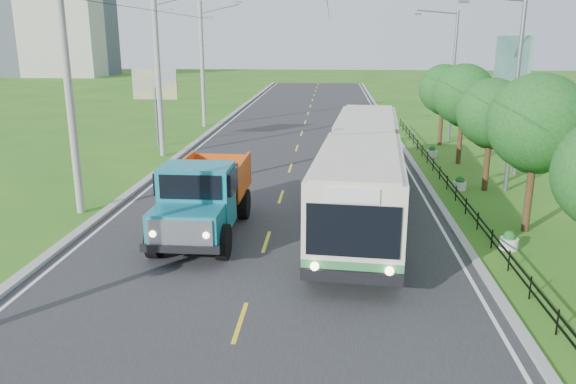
# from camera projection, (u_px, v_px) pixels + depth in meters

# --- Properties ---
(ground) EXTENTS (240.00, 240.00, 0.00)m
(ground) POSITION_uv_depth(u_px,v_px,m) (240.00, 323.00, 14.66)
(ground) COLOR #276918
(ground) RESTS_ON ground
(road) EXTENTS (14.00, 120.00, 0.02)m
(road) POSITION_uv_depth(u_px,v_px,m) (293.00, 161.00, 33.88)
(road) COLOR #28282B
(road) RESTS_ON ground
(curb_left) EXTENTS (0.40, 120.00, 0.15)m
(curb_left) POSITION_uv_depth(u_px,v_px,m) (176.00, 158.00, 34.40)
(curb_left) COLOR #9E9E99
(curb_left) RESTS_ON ground
(curb_right) EXTENTS (0.30, 120.00, 0.10)m
(curb_right) POSITION_uv_depth(u_px,v_px,m) (413.00, 162.00, 33.34)
(curb_right) COLOR #9E9E99
(curb_right) RESTS_ON ground
(edge_line_left) EXTENTS (0.12, 120.00, 0.00)m
(edge_line_left) POSITION_uv_depth(u_px,v_px,m) (185.00, 159.00, 34.37)
(edge_line_left) COLOR silver
(edge_line_left) RESTS_ON road
(edge_line_right) EXTENTS (0.12, 120.00, 0.00)m
(edge_line_right) POSITION_uv_depth(u_px,v_px,m) (404.00, 162.00, 33.39)
(edge_line_right) COLOR silver
(edge_line_right) RESTS_ON road
(centre_dash) EXTENTS (0.12, 2.20, 0.00)m
(centre_dash) POSITION_uv_depth(u_px,v_px,m) (240.00, 322.00, 14.66)
(centre_dash) COLOR yellow
(centre_dash) RESTS_ON road
(railing_right) EXTENTS (0.04, 40.00, 0.60)m
(railing_right) POSITION_uv_depth(u_px,v_px,m) (447.00, 183.00, 27.44)
(railing_right) COLOR black
(railing_right) RESTS_ON ground
(pole_near) EXTENTS (3.51, 0.32, 10.00)m
(pole_near) POSITION_uv_depth(u_px,v_px,m) (70.00, 92.00, 22.57)
(pole_near) COLOR gray
(pole_near) RESTS_ON ground
(pole_mid) EXTENTS (3.51, 0.32, 10.00)m
(pole_mid) POSITION_uv_depth(u_px,v_px,m) (159.00, 73.00, 34.10)
(pole_mid) COLOR gray
(pole_mid) RESTS_ON ground
(pole_far) EXTENTS (3.51, 0.32, 10.00)m
(pole_far) POSITION_uv_depth(u_px,v_px,m) (203.00, 64.00, 45.64)
(pole_far) COLOR gray
(pole_far) RESTS_ON ground
(tree_third) EXTENTS (3.60, 3.62, 6.00)m
(tree_third) POSITION_uv_depth(u_px,v_px,m) (537.00, 128.00, 20.70)
(tree_third) COLOR #382314
(tree_third) RESTS_ON ground
(tree_fourth) EXTENTS (3.24, 3.31, 5.40)m
(tree_fourth) POSITION_uv_depth(u_px,v_px,m) (492.00, 116.00, 26.57)
(tree_fourth) COLOR #382314
(tree_fourth) RESTS_ON ground
(tree_fifth) EXTENTS (3.48, 3.52, 5.80)m
(tree_fifth) POSITION_uv_depth(u_px,v_px,m) (464.00, 98.00, 32.26)
(tree_fifth) COLOR #382314
(tree_fifth) RESTS_ON ground
(tree_back) EXTENTS (3.30, 3.36, 5.50)m
(tree_back) POSITION_uv_depth(u_px,v_px,m) (444.00, 92.00, 38.08)
(tree_back) COLOR #382314
(tree_back) RESTS_ON ground
(streetlight_mid) EXTENTS (3.02, 0.20, 9.07)m
(streetlight_mid) POSITION_uv_depth(u_px,v_px,m) (513.00, 89.00, 26.02)
(streetlight_mid) COLOR slate
(streetlight_mid) RESTS_ON ground
(streetlight_far) EXTENTS (3.02, 0.20, 9.07)m
(streetlight_far) POSITION_uv_depth(u_px,v_px,m) (451.00, 71.00, 39.48)
(streetlight_far) COLOR slate
(streetlight_far) RESTS_ON ground
(planter_near) EXTENTS (0.64, 0.64, 0.67)m
(planter_near) POSITION_uv_depth(u_px,v_px,m) (509.00, 241.00, 19.72)
(planter_near) COLOR silver
(planter_near) RESTS_ON ground
(planter_mid) EXTENTS (0.64, 0.64, 0.67)m
(planter_mid) POSITION_uv_depth(u_px,v_px,m) (460.00, 184.00, 27.40)
(planter_mid) COLOR silver
(planter_mid) RESTS_ON ground
(planter_far) EXTENTS (0.64, 0.64, 0.67)m
(planter_far) POSITION_uv_depth(u_px,v_px,m) (432.00, 152.00, 35.09)
(planter_far) COLOR silver
(planter_far) RESTS_ON ground
(billboard_left) EXTENTS (3.00, 0.20, 5.20)m
(billboard_left) POSITION_uv_depth(u_px,v_px,m) (155.00, 89.00, 37.40)
(billboard_left) COLOR slate
(billboard_left) RESTS_ON ground
(billboard_right) EXTENTS (0.24, 6.00, 7.30)m
(billboard_right) POSITION_uv_depth(u_px,v_px,m) (511.00, 72.00, 31.55)
(billboard_right) COLOR slate
(billboard_right) RESTS_ON ground
(bus) EXTENTS (4.32, 17.91, 3.42)m
(bus) POSITION_uv_depth(u_px,v_px,m) (363.00, 164.00, 23.63)
(bus) COLOR #338143
(bus) RESTS_ON ground
(dump_truck) EXTENTS (2.75, 6.92, 2.90)m
(dump_truck) POSITION_uv_depth(u_px,v_px,m) (204.00, 193.00, 20.81)
(dump_truck) COLOR teal
(dump_truck) RESTS_ON ground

